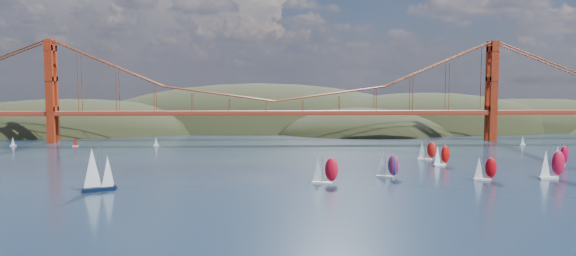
# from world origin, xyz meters

# --- Properties ---
(ground) EXTENTS (1200.00, 1200.00, 0.00)m
(ground) POSITION_xyz_m (0.00, 0.00, 0.00)
(ground) COLOR black
(ground) RESTS_ON ground
(headlands) EXTENTS (725.00, 225.00, 96.00)m
(headlands) POSITION_xyz_m (44.95, 278.29, -12.46)
(headlands) COLOR black
(headlands) RESTS_ON ground
(bridge) EXTENTS (552.00, 12.00, 55.00)m
(bridge) POSITION_xyz_m (-1.75, 180.00, 32.23)
(bridge) COLOR maroon
(bridge) RESTS_ON ground
(sloop_navy) EXTENTS (10.04, 7.94, 14.63)m
(sloop_navy) POSITION_xyz_m (-56.37, 43.00, 6.46)
(sloop_navy) COLOR black
(sloop_navy) RESTS_ON ground
(racer_0) EXTENTS (8.61, 4.21, 9.70)m
(racer_0) POSITION_xyz_m (13.31, 51.56, 4.58)
(racer_0) COLOR silver
(racer_0) RESTS_ON ground
(racer_1) EXTENTS (7.72, 3.24, 8.80)m
(racer_1) POSITION_xyz_m (67.50, 56.04, 4.16)
(racer_1) COLOR silver
(racer_1) RESTS_ON ground
(racer_2) EXTENTS (9.69, 4.91, 10.89)m
(racer_2) POSITION_xyz_m (91.38, 58.13, 5.15)
(racer_2) COLOR silver
(racer_2) RESTS_ON ground
(racer_3) EXTENTS (7.97, 5.71, 8.95)m
(racer_3) POSITION_xyz_m (63.23, 88.64, 4.23)
(racer_3) COLOR silver
(racer_3) RESTS_ON ground
(racer_4) EXTENTS (8.05, 5.96, 9.06)m
(racer_4) POSITION_xyz_m (109.60, 85.96, 4.28)
(racer_4) COLOR white
(racer_4) RESTS_ON ground
(racer_5) EXTENTS (7.86, 4.32, 8.81)m
(racer_5) POSITION_xyz_m (62.06, 104.64, 4.16)
(racer_5) COLOR white
(racer_5) RESTS_ON ground
(racer_rwb) EXTENTS (7.98, 5.18, 8.93)m
(racer_rwb) POSITION_xyz_m (36.18, 62.62, 4.22)
(racer_rwb) COLOR silver
(racer_rwb) RESTS_ON ground
(distant_boat_1) EXTENTS (3.00, 2.00, 4.70)m
(distant_boat_1) POSITION_xyz_m (-133.97, 162.90, 2.41)
(distant_boat_1) COLOR silver
(distant_boat_1) RESTS_ON ground
(distant_boat_2) EXTENTS (3.00, 2.00, 4.70)m
(distant_boat_2) POSITION_xyz_m (-101.73, 160.24, 2.41)
(distant_boat_2) COLOR silver
(distant_boat_2) RESTS_ON ground
(distant_boat_3) EXTENTS (3.00, 2.00, 4.70)m
(distant_boat_3) POSITION_xyz_m (-61.03, 159.49, 2.41)
(distant_boat_3) COLOR silver
(distant_boat_3) RESTS_ON ground
(distant_boat_4) EXTENTS (3.00, 2.00, 4.70)m
(distant_boat_4) POSITION_xyz_m (126.86, 155.24, 2.41)
(distant_boat_4) COLOR silver
(distant_boat_4) RESTS_ON ground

